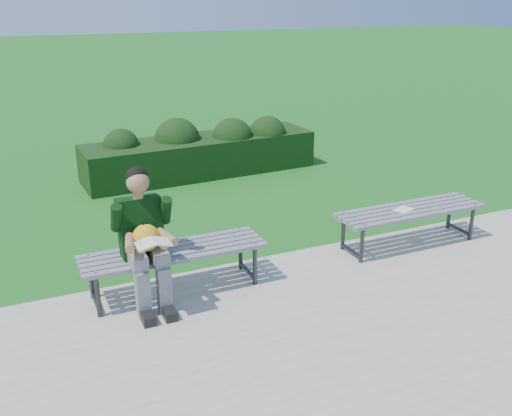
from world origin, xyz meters
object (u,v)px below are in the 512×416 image
Objects in this scene: bench_right at (410,213)px; bench_left at (174,255)px; seated_boy at (144,235)px; paper_sheet at (404,210)px; hedge at (202,150)px.

bench_left is at bearing 179.53° from bench_right.
paper_sheet is (3.03, 0.07, -0.24)m from seated_boy.
seated_boy is 3.04m from paper_sheet.
bench_right is (2.83, -0.02, 0.00)m from bench_left.
paper_sheet is (2.73, -0.02, 0.06)m from bench_left.
bench_left is 0.43m from seated_boy.
bench_right is 0.12m from paper_sheet.
hedge is 2.14× the size of bench_right.
bench_left is 2.73m from paper_sheet.
seated_boy reaches higher than bench_left.
hedge reaches higher than bench_left.
hedge is 4.04m from bench_left.
bench_right is at bearing -0.47° from bench_left.
hedge is 3.93m from paper_sheet.
seated_boy is at bearing -178.66° from bench_right.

